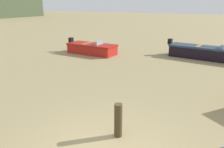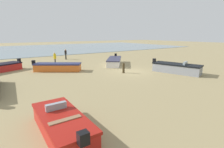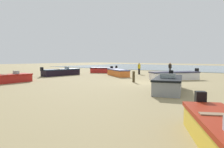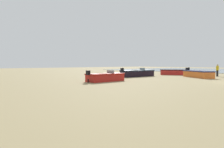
# 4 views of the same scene
# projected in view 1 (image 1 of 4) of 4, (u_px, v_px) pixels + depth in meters

# --- Properties ---
(boat_red_3) EXTENTS (1.51, 4.07, 1.08)m
(boat_red_3) POSITION_uv_depth(u_px,v_px,m) (92.00, 49.00, 17.12)
(boat_red_3) COLOR #B31F19
(boat_red_3) RESTS_ON ground
(boat_black_4) EXTENTS (1.71, 5.50, 1.18)m
(boat_black_4) POSITION_uv_depth(u_px,v_px,m) (207.00, 53.00, 15.47)
(boat_black_4) COLOR black
(boat_black_4) RESTS_ON ground
(mooring_post_near_water) EXTENTS (0.23, 0.23, 1.02)m
(mooring_post_near_water) POSITION_uv_depth(u_px,v_px,m) (118.00, 120.00, 6.45)
(mooring_post_near_water) COLOR #40341F
(mooring_post_near_water) RESTS_ON ground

